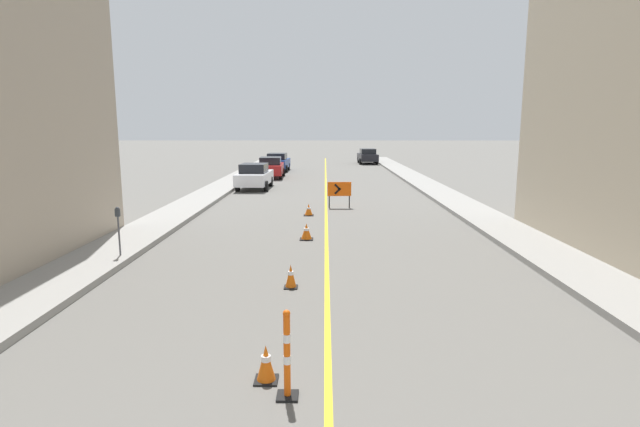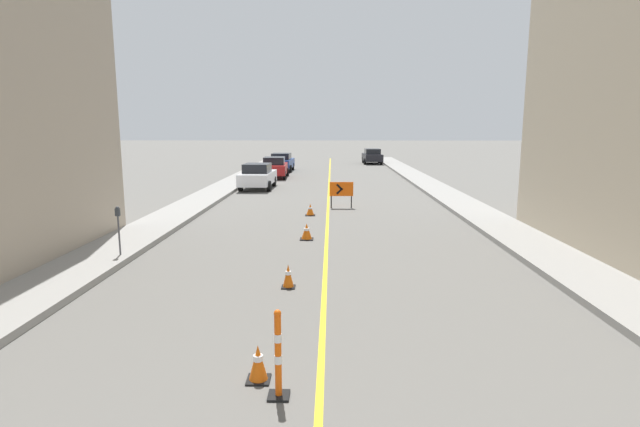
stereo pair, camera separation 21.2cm
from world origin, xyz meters
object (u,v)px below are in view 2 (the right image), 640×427
object	(u,v)px
parked_car_curb_mid	(275,167)
parked_car_curb_far	(282,162)
traffic_cone_fifth	(310,210)
delineator_post_front	(278,359)
traffic_cone_third	(288,276)
parked_car_opposite_side	(372,156)
parked_car_curb_near	(258,176)
traffic_cone_fourth	(307,232)
arrow_barricade_primary	(341,190)
parking_meter_near_curb	(118,221)
traffic_cone_second	(258,363)

from	to	relation	value
parked_car_curb_mid	parked_car_curb_far	world-z (taller)	same
traffic_cone_fifth	delineator_post_front	size ratio (longest dim) A/B	0.39
traffic_cone_third	parked_car_opposite_side	distance (m)	41.90
delineator_post_front	parked_car_opposite_side	world-z (taller)	parked_car_opposite_side
parked_car_curb_mid	parked_car_opposite_side	xyz separation A→B (m)	(8.64, 15.10, 0.00)
traffic_cone_third	traffic_cone_fifth	xyz separation A→B (m)	(0.10, 9.97, -0.03)
parked_car_opposite_side	parked_car_curb_near	bearing A→B (deg)	-114.36
parked_car_opposite_side	delineator_post_front	bearing A→B (deg)	-98.49
traffic_cone_fifth	parked_car_curb_far	xyz separation A→B (m)	(-3.46, 22.28, 0.55)
traffic_cone_fourth	parked_car_opposite_side	xyz separation A→B (m)	(5.15, 36.33, 0.52)
traffic_cone_fifth	parked_car_curb_near	xyz separation A→B (m)	(-3.70, 9.56, 0.55)
parked_car_curb_far	traffic_cone_fourth	bearing A→B (deg)	-80.26
parked_car_curb_far	parked_car_opposite_side	xyz separation A→B (m)	(8.68, 9.30, 0.00)
traffic_cone_third	parked_car_opposite_side	world-z (taller)	parked_car_opposite_side
parked_car_curb_far	arrow_barricade_primary	bearing A→B (deg)	-74.19
traffic_cone_third	arrow_barricade_primary	xyz separation A→B (m)	(1.50, 12.08, 0.58)
traffic_cone_fourth	traffic_cone_fifth	world-z (taller)	traffic_cone_fourth
traffic_cone_third	parked_car_curb_near	world-z (taller)	parked_car_curb_near
parking_meter_near_curb	parked_car_curb_far	bearing A→B (deg)	86.71
traffic_cone_second	parking_meter_near_curb	world-z (taller)	parking_meter_near_curb
arrow_barricade_primary	parked_car_curb_mid	world-z (taller)	parked_car_curb_mid
traffic_cone_second	parked_car_curb_far	size ratio (longest dim) A/B	0.13
traffic_cone_third	arrow_barricade_primary	distance (m)	12.18
traffic_cone_fourth	parked_car_curb_near	distance (m)	14.81
traffic_cone_second	parked_car_opposite_side	bearing A→B (deg)	83.31
traffic_cone_fourth	parked_car_curb_far	bearing A→B (deg)	97.45
arrow_barricade_primary	parked_car_opposite_side	distance (m)	29.73
parking_meter_near_curb	parked_car_curb_near	bearing A→B (deg)	85.09
parked_car_opposite_side	arrow_barricade_primary	bearing A→B (deg)	-99.70
traffic_cone_third	parked_car_curb_near	xyz separation A→B (m)	(-3.59, 19.54, 0.52)
delineator_post_front	parked_car_curb_near	distance (m)	24.78
delineator_post_front	parking_meter_near_curb	size ratio (longest dim) A/B	0.93
traffic_cone_third	delineator_post_front	xyz separation A→B (m)	(0.29, -4.93, 0.29)
parking_meter_near_curb	traffic_cone_third	bearing A→B (deg)	-24.97
traffic_cone_second	parked_car_opposite_side	world-z (taller)	parked_car_opposite_side
delineator_post_front	parked_car_opposite_side	size ratio (longest dim) A/B	0.30
parked_car_opposite_side	parking_meter_near_curb	bearing A→B (deg)	-107.16
parked_car_curb_far	parking_meter_near_curb	size ratio (longest dim) A/B	3.10
delineator_post_front	parked_car_curb_mid	xyz separation A→B (m)	(-3.60, 31.39, 0.23)
traffic_cone_second	parked_car_curb_mid	bearing A→B (deg)	95.99
delineator_post_front	parked_car_opposite_side	distance (m)	46.76
arrow_barricade_primary	traffic_cone_fourth	bearing A→B (deg)	-102.88
parked_car_curb_mid	parking_meter_near_curb	bearing A→B (deg)	-96.48
arrow_barricade_primary	parking_meter_near_curb	bearing A→B (deg)	-126.06
traffic_cone_third	traffic_cone_fifth	size ratio (longest dim) A/B	1.12
parked_car_curb_mid	parked_car_opposite_side	world-z (taller)	same
traffic_cone_fourth	parked_car_curb_mid	size ratio (longest dim) A/B	0.13
arrow_barricade_primary	parking_meter_near_curb	world-z (taller)	parking_meter_near_curb
traffic_cone_second	parked_car_curb_near	xyz separation A→B (m)	(-3.52, 24.01, 0.52)
traffic_cone_fifth	parked_car_curb_far	distance (m)	22.56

